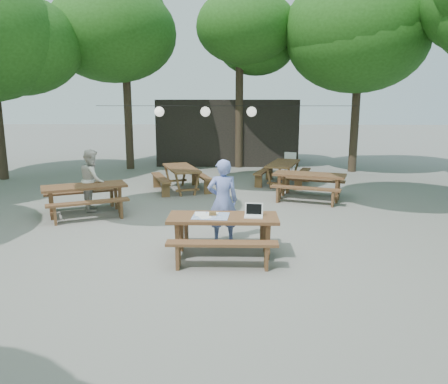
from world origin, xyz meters
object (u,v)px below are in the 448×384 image
object	(u,v)px
picnic_table_nw	(85,199)
plastic_chair	(288,170)
woman	(223,201)
second_person	(92,180)
main_picnic_table	(223,235)

from	to	relation	value
picnic_table_nw	plastic_chair	xyz separation A→B (m)	(5.70, 5.47, -0.13)
woman	picnic_table_nw	bearing A→B (deg)	-37.34
picnic_table_nw	second_person	world-z (taller)	second_person
picnic_table_nw	plastic_chair	size ratio (longest dim) A/B	2.66
second_person	plastic_chair	xyz separation A→B (m)	(5.66, 4.97, -0.53)
main_picnic_table	picnic_table_nw	bearing A→B (deg)	141.20
main_picnic_table	woman	world-z (taller)	woman
picnic_table_nw	woman	bearing A→B (deg)	-54.77
picnic_table_nw	woman	size ratio (longest dim) A/B	1.42
woman	second_person	bearing A→B (deg)	-43.52
picnic_table_nw	main_picnic_table	bearing A→B (deg)	-63.83
plastic_chair	second_person	bearing A→B (deg)	-115.11
woman	second_person	distance (m)	4.24
picnic_table_nw	plastic_chair	distance (m)	7.90
woman	main_picnic_table	bearing A→B (deg)	84.35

